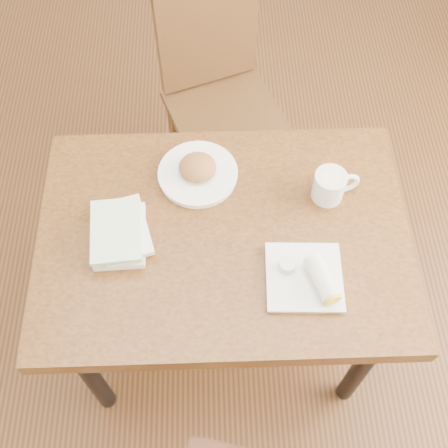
{
  "coord_description": "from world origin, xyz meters",
  "views": [
    {
      "loc": [
        -0.03,
        -0.83,
        2.19
      ],
      "look_at": [
        0.0,
        0.0,
        0.8
      ],
      "focal_mm": 45.0,
      "sensor_mm": 36.0,
      "label": 1
    }
  ],
  "objects_px": {
    "coffee_mug": "(331,185)",
    "book_stack": "(120,232)",
    "chair_far": "(219,88)",
    "plate_scone": "(198,172)",
    "plate_burrito": "(309,277)",
    "table": "(224,247)"
  },
  "relations": [
    {
      "from": "coffee_mug",
      "to": "book_stack",
      "type": "height_order",
      "value": "coffee_mug"
    },
    {
      "from": "chair_far",
      "to": "book_stack",
      "type": "xyz_separation_m",
      "value": [
        -0.31,
        -0.79,
        0.23
      ]
    },
    {
      "from": "plate_scone",
      "to": "plate_burrito",
      "type": "height_order",
      "value": "plate_scone"
    },
    {
      "from": "coffee_mug",
      "to": "table",
      "type": "bearing_deg",
      "value": -158.99
    },
    {
      "from": "table",
      "to": "coffee_mug",
      "type": "relative_size",
      "value": 7.64
    },
    {
      "from": "coffee_mug",
      "to": "book_stack",
      "type": "xyz_separation_m",
      "value": [
        -0.63,
        -0.13,
        -0.02
      ]
    },
    {
      "from": "chair_far",
      "to": "book_stack",
      "type": "height_order",
      "value": "chair_far"
    },
    {
      "from": "chair_far",
      "to": "book_stack",
      "type": "relative_size",
      "value": 3.95
    },
    {
      "from": "table",
      "to": "chair_far",
      "type": "distance_m",
      "value": 0.79
    },
    {
      "from": "coffee_mug",
      "to": "plate_burrito",
      "type": "xyz_separation_m",
      "value": [
        -0.09,
        -0.29,
        -0.03
      ]
    },
    {
      "from": "plate_scone",
      "to": "book_stack",
      "type": "relative_size",
      "value": 1.04
    },
    {
      "from": "chair_far",
      "to": "plate_burrito",
      "type": "bearing_deg",
      "value": -76.46
    },
    {
      "from": "table",
      "to": "chair_far",
      "type": "relative_size",
      "value": 1.16
    },
    {
      "from": "plate_scone",
      "to": "table",
      "type": "bearing_deg",
      "value": -70.22
    },
    {
      "from": "plate_burrito",
      "to": "book_stack",
      "type": "xyz_separation_m",
      "value": [
        -0.54,
        0.16,
        0.01
      ]
    },
    {
      "from": "table",
      "to": "chair_far",
      "type": "height_order",
      "value": "chair_far"
    },
    {
      "from": "plate_scone",
      "to": "book_stack",
      "type": "height_order",
      "value": "plate_scone"
    },
    {
      "from": "table",
      "to": "plate_scone",
      "type": "height_order",
      "value": "plate_scone"
    },
    {
      "from": "table",
      "to": "book_stack",
      "type": "bearing_deg",
      "value": -179.03
    },
    {
      "from": "coffee_mug",
      "to": "chair_far",
      "type": "bearing_deg",
      "value": 115.93
    },
    {
      "from": "chair_far",
      "to": "plate_burrito",
      "type": "height_order",
      "value": "chair_far"
    },
    {
      "from": "plate_scone",
      "to": "plate_burrito",
      "type": "relative_size",
      "value": 1.13
    }
  ]
}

